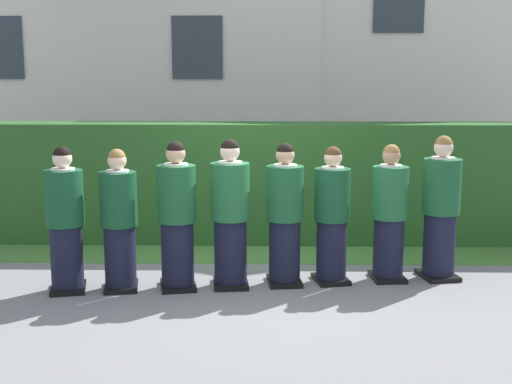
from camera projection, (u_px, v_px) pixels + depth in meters
ground_plane at (256, 284)px, 7.76m from camera, size 60.00×60.00×0.00m
student_front_row_0 at (65, 223)px, 7.41m from camera, size 0.45×0.52×1.58m
student_front_row_1 at (119, 223)px, 7.47m from camera, size 0.43×0.52×1.54m
student_front_row_2 at (177, 219)px, 7.51m from camera, size 0.46×0.53×1.62m
student_front_row_3 at (230, 217)px, 7.58m from camera, size 0.43×0.54×1.64m
student_front_row_4 at (285, 218)px, 7.67m from camera, size 0.41×0.52×1.59m
student_front_row_5 at (332, 218)px, 7.74m from camera, size 0.44×0.53×1.54m
student_front_row_6 at (389, 216)px, 7.83m from camera, size 0.40×0.48×1.56m
student_front_row_7 at (441, 211)px, 7.88m from camera, size 0.46×0.54×1.65m
hedge at (259, 182)px, 9.66m from camera, size 10.00×0.70×1.66m
school_building_main at (121, 14)px, 14.26m from camera, size 8.41×4.44×6.86m
lawn_strip at (258, 255)px, 9.01m from camera, size 10.00×0.90×0.01m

